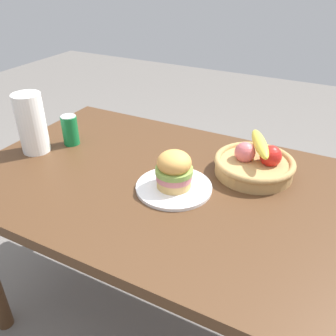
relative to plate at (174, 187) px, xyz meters
The scene contains 7 objects.
ground_plane 0.76m from the plate, 149.63° to the left, with size 8.00×8.00×0.00m, color slate.
dining_table 0.13m from the plate, 149.63° to the left, with size 1.40×0.90×0.75m.
plate is the anchor object (origin of this frame).
sandwich 0.07m from the plate, ahead, with size 0.13×0.13×0.13m.
soda_can 0.55m from the plate, 168.89° to the left, with size 0.07×0.07×0.13m.
fruit_basket 0.31m from the plate, 46.63° to the left, with size 0.29×0.29×0.13m.
paper_towel_roll 0.63m from the plate, behind, with size 0.11×0.11×0.24m, color white.
Camera 1 is at (0.51, -0.94, 1.44)m, focal length 38.03 mm.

